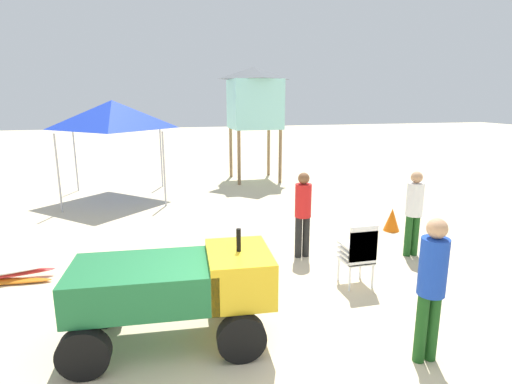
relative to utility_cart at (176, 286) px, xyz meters
name	(u,v)px	position (x,y,z in m)	size (l,w,h in m)	color
ground	(255,349)	(0.92, -0.42, -0.78)	(80.00, 80.00, 0.00)	beige
utility_cart	(176,286)	(0.00, 0.00, 0.00)	(2.63, 1.45, 1.50)	#1E6B38
stacked_plastic_chairs	(359,250)	(3.04, 0.87, -0.13)	(0.48, 0.48, 1.11)	white
lifeguard_near_left	(432,281)	(2.87, -1.15, 0.26)	(0.32, 0.32, 1.80)	#194C19
lifeguard_near_right	(414,208)	(4.76, 1.90, 0.21)	(0.32, 0.32, 1.72)	#194C19
lifeguard_far_right	(303,209)	(2.61, 2.38, 0.20)	(0.32, 0.32, 1.71)	black
popup_canopy	(113,115)	(-1.29, 8.52, 1.82)	(2.88, 2.88, 3.04)	#B2B2B7
lifeguard_tower	(255,98)	(3.64, 10.31, 2.32)	(1.98, 1.98, 4.22)	olive
traffic_cone_near	(392,220)	(5.28, 3.40, -0.51)	(0.38, 0.38, 0.55)	orange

